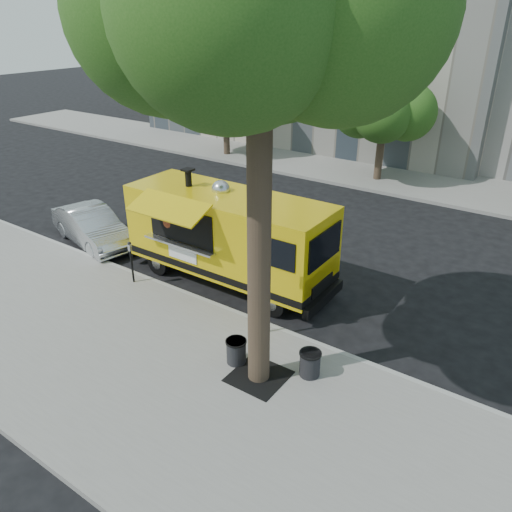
{
  "coord_description": "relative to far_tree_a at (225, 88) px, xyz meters",
  "views": [
    {
      "loc": [
        7.61,
        -10.12,
        7.53
      ],
      "look_at": [
        0.58,
        0.0,
        1.48
      ],
      "focal_mm": 35.0,
      "sensor_mm": 36.0,
      "label": 1
    }
  ],
  "objects": [
    {
      "name": "sign_post",
      "position": [
        11.55,
        -13.85,
        -1.93
      ],
      "size": [
        0.28,
        0.06,
        3.0
      ],
      "color": "silver",
      "rests_on": "sidewalk"
    },
    {
      "name": "ground",
      "position": [
        10.0,
        -12.3,
        -3.78
      ],
      "size": [
        120.0,
        120.0,
        0.0
      ],
      "primitive_type": "plane",
      "color": "black",
      "rests_on": "ground"
    },
    {
      "name": "sedan",
      "position": [
        3.49,
        -12.3,
        -3.12
      ],
      "size": [
        4.22,
        2.31,
        1.32
      ],
      "primitive_type": "imported",
      "rotation": [
        0.0,
        0.0,
        1.33
      ],
      "color": "#B3B5BA",
      "rests_on": "ground"
    },
    {
      "name": "parking_meter",
      "position": [
        7.0,
        -13.65,
        -2.79
      ],
      "size": [
        0.11,
        0.11,
        1.33
      ],
      "color": "black",
      "rests_on": "sidewalk"
    },
    {
      "name": "trash_bin_left",
      "position": [
        11.87,
        -14.96,
        -3.31
      ],
      "size": [
        0.5,
        0.5,
        0.6
      ],
      "color": "black",
      "rests_on": "sidewalk"
    },
    {
      "name": "trash_bin_right",
      "position": [
        13.5,
        -14.39,
        -3.3
      ],
      "size": [
        0.5,
        0.5,
        0.61
      ],
      "color": "black",
      "rests_on": "sidewalk"
    },
    {
      "name": "sidewalk",
      "position": [
        10.0,
        -16.3,
        -3.7
      ],
      "size": [
        60.0,
        6.0,
        0.15
      ],
      "primitive_type": "cube",
      "color": "gray",
      "rests_on": "ground"
    },
    {
      "name": "food_truck",
      "position": [
        9.13,
        -11.73,
        -2.23
      ],
      "size": [
        6.7,
        3.1,
        3.3
      ],
      "rotation": [
        0.0,
        0.0,
        0.0
      ],
      "color": "#DFBC0B",
      "rests_on": "ground"
    },
    {
      "name": "far_tree_b",
      "position": [
        9.0,
        0.4,
        0.06
      ],
      "size": [
        3.6,
        3.6,
        5.5
      ],
      "color": "#33261C",
      "rests_on": "far_sidewalk"
    },
    {
      "name": "far_sidewalk",
      "position": [
        10.0,
        1.2,
        -3.7
      ],
      "size": [
        60.0,
        5.0,
        0.15
      ],
      "primitive_type": "cube",
      "color": "gray",
      "rests_on": "ground"
    },
    {
      "name": "curb",
      "position": [
        10.0,
        -13.23,
        -3.7
      ],
      "size": [
        60.0,
        0.14,
        0.16
      ],
      "primitive_type": "cube",
      "color": "#999993",
      "rests_on": "ground"
    },
    {
      "name": "tree_well",
      "position": [
        12.6,
        -15.1,
        -3.62
      ],
      "size": [
        1.2,
        1.2,
        0.02
      ],
      "primitive_type": "cube",
      "color": "black",
      "rests_on": "sidewalk"
    },
    {
      "name": "far_tree_a",
      "position": [
        0.0,
        0.0,
        0.0
      ],
      "size": [
        3.42,
        3.42,
        5.36
      ],
      "color": "#33261C",
      "rests_on": "far_sidewalk"
    }
  ]
}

